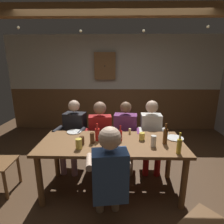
{
  "coord_description": "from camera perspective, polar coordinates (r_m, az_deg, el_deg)",
  "views": [
    {
      "loc": [
        0.06,
        -2.39,
        1.83
      ],
      "look_at": [
        0.0,
        0.08,
        1.17
      ],
      "focal_mm": 28.76,
      "sensor_mm": 36.0,
      "label": 1
    }
  ],
  "objects": [
    {
      "name": "ground_plane",
      "position": [
        3.01,
        -0.04,
        -22.43
      ],
      "size": [
        6.98,
        6.98,
        0.0
      ],
      "primitive_type": "plane",
      "color": "#4C331E"
    },
    {
      "name": "pint_glass_0",
      "position": [
        2.61,
        9.5,
        -7.67
      ],
      "size": [
        0.08,
        0.08,
        0.11
      ],
      "primitive_type": "cylinder",
      "color": "#E5C64C",
      "rests_on": "dining_table"
    },
    {
      "name": "bottle_1",
      "position": [
        2.34,
        20.56,
        -9.99
      ],
      "size": [
        0.06,
        0.06,
        0.27
      ],
      "color": "gold",
      "rests_on": "dining_table"
    },
    {
      "name": "pint_glass_3",
      "position": [
        2.36,
        -10.51,
        -9.91
      ],
      "size": [
        0.08,
        0.08,
        0.14
      ],
      "primitive_type": "cylinder",
      "color": "#E5C64C",
      "rests_on": "dining_table"
    },
    {
      "name": "bottle_3",
      "position": [
        2.55,
        16.6,
        -7.25
      ],
      "size": [
        0.06,
        0.06,
        0.29
      ],
      "color": "#593314",
      "rests_on": "dining_table"
    },
    {
      "name": "pint_glass_2",
      "position": [
        2.47,
        -9.56,
        -8.95
      ],
      "size": [
        0.07,
        0.07,
        0.11
      ],
      "primitive_type": "cylinder",
      "color": "#4C2D19",
      "rests_on": "dining_table"
    },
    {
      "name": "dining_table",
      "position": [
        2.59,
        -0.08,
        -11.6
      ],
      "size": [
        2.0,
        0.83,
        0.78
      ],
      "color": "brown",
      "rests_on": "ground_plane"
    },
    {
      "name": "plate_1",
      "position": [
        2.8,
        19.28,
        -7.82
      ],
      "size": [
        0.25,
        0.25,
        0.01
      ],
      "primitive_type": "cylinder",
      "color": "white",
      "rests_on": "dining_table"
    },
    {
      "name": "ceiling_beam",
      "position": [
        2.64,
        0.05,
        29.66
      ],
      "size": [
        5.24,
        0.14,
        0.16
      ],
      "primitive_type": "cube",
      "color": "brown"
    },
    {
      "name": "wall_dart_cabinet",
      "position": [
        4.92,
        -2.25,
        14.41
      ],
      "size": [
        0.56,
        0.15,
        0.7
      ],
      "color": "brown"
    },
    {
      "name": "person_1",
      "position": [
        3.18,
        -3.72,
        -6.45
      ],
      "size": [
        0.57,
        0.55,
        1.2
      ],
      "rotation": [
        0.0,
        0.0,
        3.26
      ],
      "color": "#AD1919",
      "rests_on": "ground_plane"
    },
    {
      "name": "person_3",
      "position": [
        3.23,
        12.3,
        -6.28
      ],
      "size": [
        0.5,
        0.54,
        1.23
      ],
      "rotation": [
        0.0,
        0.0,
        3.09
      ],
      "color": "silver",
      "rests_on": "ground_plane"
    },
    {
      "name": "string_lights",
      "position": [
        2.55,
        0.02,
        25.71
      ],
      "size": [
        4.11,
        0.04,
        0.17
      ],
      "color": "#F9EAB2"
    },
    {
      "name": "table_candle",
      "position": [
        2.82,
        5.67,
        -6.06
      ],
      "size": [
        0.04,
        0.04,
        0.08
      ],
      "primitive_type": "cylinder",
      "color": "#F9E08C",
      "rests_on": "dining_table"
    },
    {
      "name": "bottle_2",
      "position": [
        2.56,
        -4.68,
        -6.99
      ],
      "size": [
        0.07,
        0.07,
        0.25
      ],
      "color": "red",
      "rests_on": "dining_table"
    },
    {
      "name": "back_wall_upper",
      "position": [
        5.04,
        0.72,
        15.42
      ],
      "size": [
        5.82,
        0.12,
        1.43
      ],
      "primitive_type": "cube",
      "color": "beige"
    },
    {
      "name": "back_wall_wainscot",
      "position": [
        5.19,
        0.67,
        1.04
      ],
      "size": [
        5.82,
        0.12,
        1.15
      ],
      "primitive_type": "cube",
      "color": "brown",
      "rests_on": "ground_plane"
    },
    {
      "name": "pint_glass_1",
      "position": [
        2.49,
        -6.3,
        -8.22
      ],
      "size": [
        0.06,
        0.06,
        0.15
      ],
      "primitive_type": "cylinder",
      "color": "#4C2D19",
      "rests_on": "dining_table"
    },
    {
      "name": "pint_glass_4",
      "position": [
        2.44,
        13.04,
        -8.98
      ],
      "size": [
        0.07,
        0.07,
        0.15
      ],
      "primitive_type": "cylinder",
      "color": "white",
      "rests_on": "dining_table"
    },
    {
      "name": "plate_0",
      "position": [
        2.93,
        -11.92,
        -6.19
      ],
      "size": [
        0.23,
        0.23,
        0.01
      ],
      "primitive_type": "cylinder",
      "color": "white",
      "rests_on": "dining_table"
    },
    {
      "name": "person_2",
      "position": [
        3.18,
        4.16,
        -6.51
      ],
      "size": [
        0.56,
        0.56,
        1.2
      ],
      "rotation": [
        0.0,
        0.0,
        3.03
      ],
      "color": "#6B2D66",
      "rests_on": "ground_plane"
    },
    {
      "name": "bottle_0",
      "position": [
        2.55,
        2.62,
        -7.35
      ],
      "size": [
        0.06,
        0.06,
        0.22
      ],
      "color": "red",
      "rests_on": "dining_table"
    },
    {
      "name": "person_4",
      "position": [
        2.01,
        -0.85,
        -19.26
      ],
      "size": [
        0.53,
        0.55,
        1.26
      ],
      "rotation": [
        0.0,
        0.0,
        0.13
      ],
      "color": "#2D4C84",
      "rests_on": "ground_plane"
    },
    {
      "name": "person_0",
      "position": [
        3.26,
        -12.07,
        -6.18
      ],
      "size": [
        0.54,
        0.59,
        1.22
      ],
      "rotation": [
        0.0,
        0.0,
        2.97
      ],
      "color": "black",
      "rests_on": "ground_plane"
    }
  ]
}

